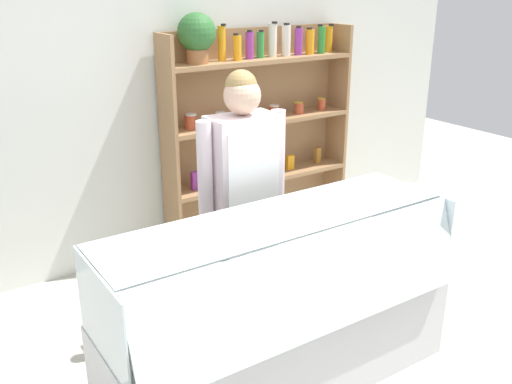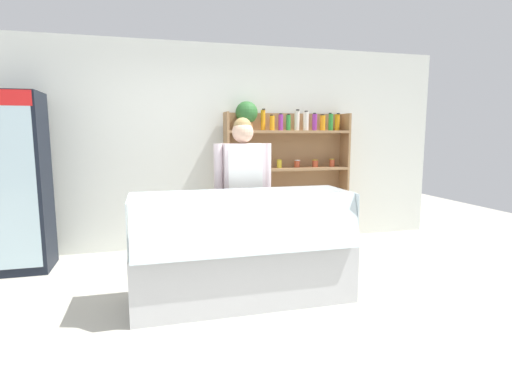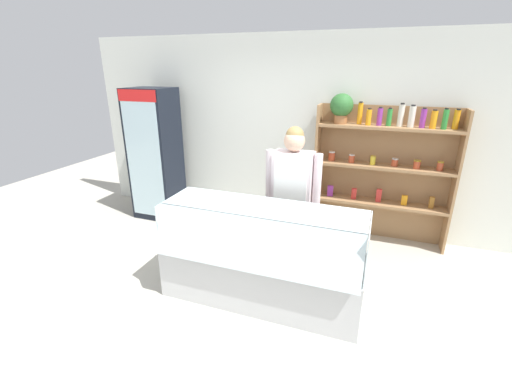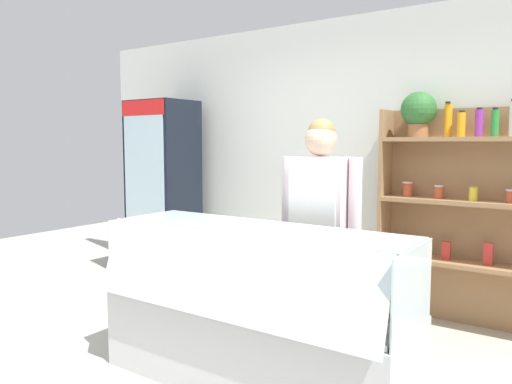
{
  "view_description": "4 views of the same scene",
  "coord_description": "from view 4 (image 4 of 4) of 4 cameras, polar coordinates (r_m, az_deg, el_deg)",
  "views": [
    {
      "loc": [
        -1.56,
        -2.05,
        2.17
      ],
      "look_at": [
        0.24,
        0.67,
        0.95
      ],
      "focal_mm": 40.0,
      "sensor_mm": 36.0,
      "label": 1
    },
    {
      "loc": [
        -0.76,
        -3.3,
        1.53
      ],
      "look_at": [
        0.27,
        0.54,
        0.95
      ],
      "focal_mm": 28.0,
      "sensor_mm": 36.0,
      "label": 2
    },
    {
      "loc": [
        1.01,
        -2.69,
        2.27
      ],
      "look_at": [
        -0.28,
        0.86,
        0.88
      ],
      "focal_mm": 24.0,
      "sensor_mm": 36.0,
      "label": 3
    },
    {
      "loc": [
        1.77,
        -2.35,
        1.53
      ],
      "look_at": [
        -0.21,
        0.53,
        1.18
      ],
      "focal_mm": 35.0,
      "sensor_mm": 36.0,
      "label": 4
    }
  ],
  "objects": [
    {
      "name": "drinks_fridge",
      "position": [
        5.62,
        -10.57,
        0.11
      ],
      "size": [
        0.66,
        0.57,
        1.98
      ],
      "color": "black",
      "rests_on": "ground"
    },
    {
      "name": "deli_display_case",
      "position": [
        3.26,
        -0.36,
        -16.14
      ],
      "size": [
        1.99,
        0.73,
        1.01
      ],
      "color": "silver",
      "rests_on": "ground"
    },
    {
      "name": "back_wall",
      "position": [
        4.8,
        12.93,
        3.43
      ],
      "size": [
        6.8,
        0.1,
        2.7
      ],
      "primitive_type": "cube",
      "color": "silver",
      "rests_on": "ground"
    },
    {
      "name": "shop_clerk",
      "position": [
        3.51,
        7.27,
        -2.93
      ],
      "size": [
        0.61,
        0.25,
        1.69
      ],
      "color": "#383D51",
      "rests_on": "ground"
    },
    {
      "name": "shelving_unit",
      "position": [
        4.36,
        24.38,
        -0.19
      ],
      "size": [
        1.74,
        0.3,
        1.95
      ],
      "color": "#9E754C",
      "rests_on": "ground"
    }
  ]
}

